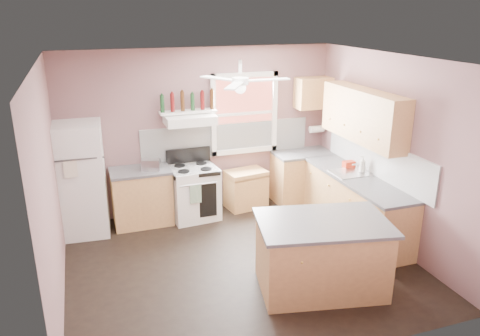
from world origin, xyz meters
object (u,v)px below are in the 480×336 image
object	(u,v)px
refrigerator	(80,180)
cart	(246,189)
stove	(194,193)
toaster	(151,165)
island	(321,256)

from	to	relation	value
refrigerator	cart	world-z (taller)	refrigerator
refrigerator	stove	xyz separation A→B (m)	(1.71, -0.03, -0.43)
stove	cart	xyz separation A→B (m)	(0.94, 0.12, -0.10)
refrigerator	toaster	size ratio (longest dim) A/B	6.11
toaster	stove	bearing A→B (deg)	18.77
refrigerator	island	bearing A→B (deg)	-39.26
refrigerator	stove	world-z (taller)	refrigerator
toaster	island	size ratio (longest dim) A/B	0.19
stove	island	distance (m)	2.69
cart	island	bearing A→B (deg)	-98.03
refrigerator	toaster	world-z (taller)	refrigerator
stove	cart	size ratio (longest dim) A/B	1.30
refrigerator	toaster	bearing A→B (deg)	1.41
toaster	island	distance (m)	3.03
stove	island	world-z (taller)	same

